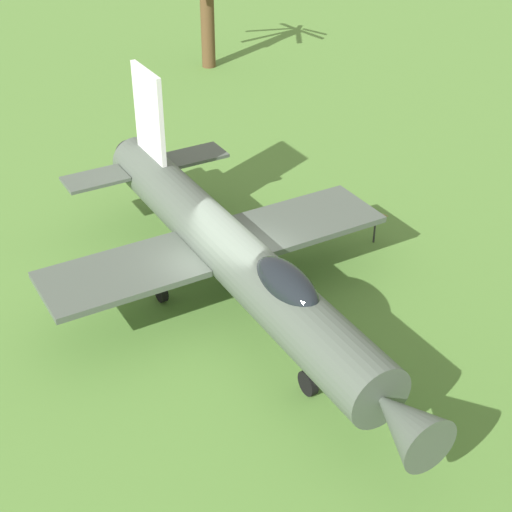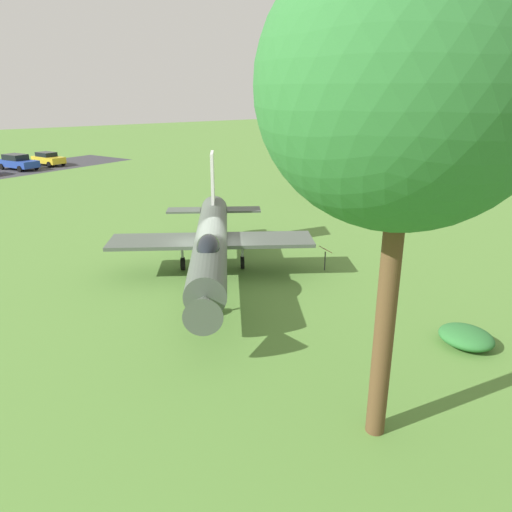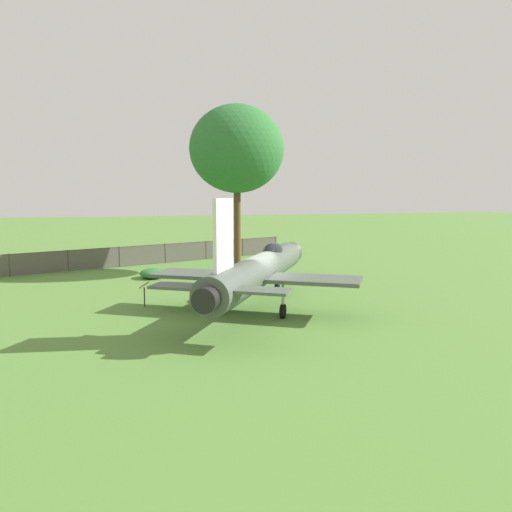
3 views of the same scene
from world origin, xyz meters
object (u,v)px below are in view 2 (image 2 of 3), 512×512
Objects in this scene: palm_tree at (323,161)px; info_plaque at (325,253)px; shrub_near_fence at (466,337)px; parked_car_blue at (18,162)px; shade_tree at (408,87)px; parked_car_yellow at (48,159)px; display_jet at (211,242)px.

palm_tree reaches higher than info_plaque.
parked_car_blue is (4.74, -49.17, 0.52)m from shrub_near_fence.
info_plaque is (-6.81, -9.11, -7.28)m from shade_tree.
parked_car_yellow is (1.37, -50.41, 0.46)m from shrub_near_fence.
palm_tree is at bearing -121.29° from shrub_near_fence.
parked_car_blue is at bearing -58.98° from palm_tree.
shade_tree is 9.78m from shrub_near_fence.
shrub_near_fence is 0.36× the size of parked_car_blue.
parked_car_blue reaches higher than parked_car_yellow.
shade_tree is 9.68× the size of info_plaque.
palm_tree is 1.09× the size of parked_car_blue.
parked_car_yellow reaches higher than info_plaque.
info_plaque is at bearing -97.59° from shrub_near_fence.
shade_tree is 2.18× the size of parked_car_blue.
display_jet reaches higher than parked_car_blue.
palm_tree is at bearing 4.97° from parked_car_yellow.
shrub_near_fence is at bearing -18.24° from parked_car_blue.
display_jet is 1.17× the size of shade_tree.
shade_tree reaches higher than display_jet.
shade_tree reaches higher than parked_car_blue.
display_jet is 11.30× the size of info_plaque.
display_jet is 2.55× the size of parked_car_blue.
palm_tree is at bearing -132.23° from info_plaque.
palm_tree is 3.03× the size of shrub_near_fence.
display_jet is 40.70m from parked_car_yellow.
palm_tree is 1.25× the size of parked_car_yellow.
info_plaque is at bearing -126.77° from shade_tree.
palm_tree is 33.47m from parked_car_blue.
shade_tree reaches higher than parked_car_yellow.
palm_tree is 17.10m from info_plaque.
parked_car_yellow is (13.85, -29.87, -2.01)m from palm_tree.
parked_car_yellow is at bearing -88.44° from shrub_near_fence.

